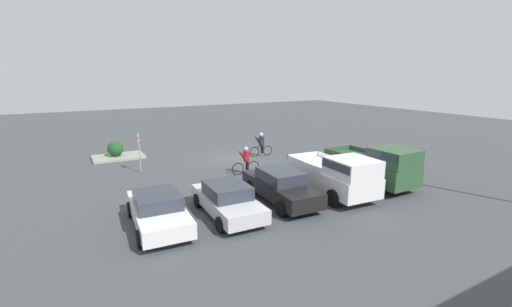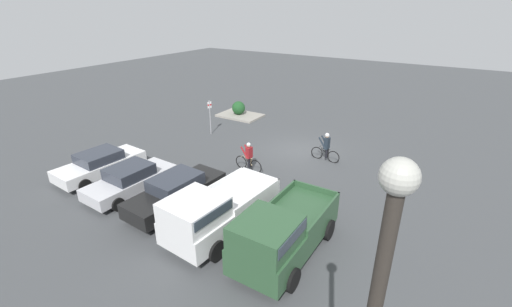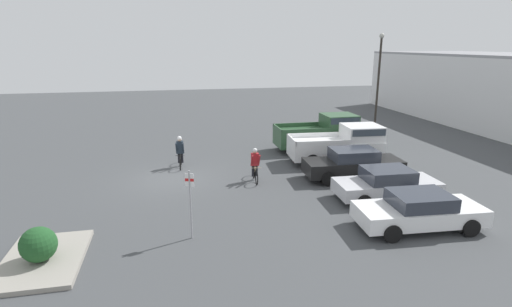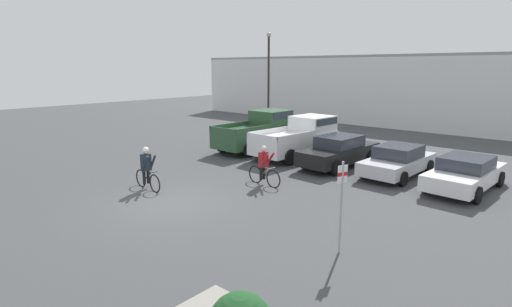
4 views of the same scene
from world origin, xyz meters
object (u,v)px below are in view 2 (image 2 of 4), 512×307
sedan_0 (176,191)px  sedan_1 (131,179)px  fire_lane_sign (210,114)px  pickup_truck_1 (216,211)px  cyclist_0 (249,157)px  sedan_2 (100,164)px  cyclist_1 (326,147)px  shrub (239,108)px  pickup_truck_0 (282,232)px

sedan_0 → sedan_1: size_ratio=1.10×
fire_lane_sign → pickup_truck_1: bearing=130.3°
sedan_1 → fire_lane_sign: 8.60m
cyclist_0 → fire_lane_sign: 6.39m
pickup_truck_1 → sedan_2: size_ratio=1.13×
sedan_1 → cyclist_1: 10.71m
shrub → fire_lane_sign: bearing=99.9°
sedan_0 → cyclist_0: bearing=-98.4°
cyclist_1 → shrub: (9.25, -4.43, -0.17)m
pickup_truck_0 → shrub: bearing=-50.0°
pickup_truck_0 → cyclist_1: pickup_truck_0 is taller
sedan_1 → cyclist_0: size_ratio=2.52×
pickup_truck_1 → sedan_1: (5.57, -0.45, -0.40)m
pickup_truck_1 → pickup_truck_0: bearing=-177.7°
pickup_truck_1 → cyclist_1: 8.97m
cyclist_1 → sedan_0: bearing=65.4°
pickup_truck_1 → sedan_0: bearing=-13.9°
pickup_truck_0 → fire_lane_sign: (10.29, -8.69, 0.33)m
pickup_truck_0 → pickup_truck_1: bearing=2.3°
cyclist_1 → fire_lane_sign: size_ratio=0.73×
pickup_truck_0 → sedan_1: (8.40, -0.34, -0.46)m
pickup_truck_1 → sedan_1: pickup_truck_1 is taller
sedan_1 → sedan_2: 2.82m
pickup_truck_0 → pickup_truck_1: 2.83m
sedan_0 → cyclist_1: 9.05m
pickup_truck_0 → pickup_truck_1: pickup_truck_0 is taller
pickup_truck_0 → sedan_0: bearing=-5.8°
fire_lane_sign → shrub: 4.68m
sedan_1 → sedan_2: bearing=-6.5°
sedan_2 → sedan_0: bearing=179.1°
pickup_truck_0 → sedan_0: size_ratio=1.03×
pickup_truck_1 → fire_lane_sign: bearing=-49.7°
sedan_2 → shrub: size_ratio=4.32×
sedan_0 → fire_lane_sign: 9.40m
fire_lane_sign → sedan_1: bearing=102.8°
shrub → sedan_0: bearing=113.4°
cyclist_1 → sedan_1: bearing=52.2°
cyclist_0 → fire_lane_sign: (5.39, -3.35, 0.67)m
cyclist_1 → shrub: bearing=-25.6°
cyclist_0 → sedan_1: bearing=54.9°
sedan_0 → fire_lane_sign: bearing=-60.0°
pickup_truck_0 → cyclist_0: 7.25m
sedan_0 → sedan_1: 2.81m
cyclist_1 → pickup_truck_1: bearing=83.6°
sedan_1 → cyclist_1: cyclist_1 is taller
pickup_truck_1 → sedan_1: bearing=-4.7°
pickup_truck_0 → sedan_2: pickup_truck_0 is taller
cyclist_0 → shrub: 10.03m
pickup_truck_1 → sedan_1: size_ratio=1.17×
sedan_2 → cyclist_1: size_ratio=2.58×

